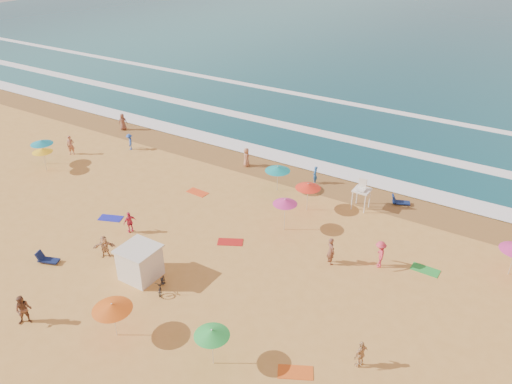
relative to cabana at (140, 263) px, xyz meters
The scene contains 12 objects.
ground 5.52m from the cabana, 54.81° to the left, with size 220.00×220.00×0.00m, color gold.
ocean 88.50m from the cabana, 87.97° to the left, with size 220.00×140.00×0.18m, color #0C4756.
wet_sand 17.25m from the cabana, 79.53° to the left, with size 220.00×220.00×0.00m, color olive.
surf_foam 25.96m from the cabana, 83.07° to the left, with size 200.00×18.70×0.05m.
cabana is the anchor object (origin of this frame).
cabana_roof 1.06m from the cabana, ahead, with size 2.20×2.20×0.12m, color silver.
bicycle 2.00m from the cabana, ahead, with size 0.58×1.67×0.88m, color black.
lifeguard_stand 16.91m from the cabana, 60.65° to the left, with size 1.20×1.20×2.10m, color white, non-canonical shape.
beach_umbrellas 7.87m from the cabana, 23.52° to the left, with size 60.72×26.42×0.78m.
loungers 11.14m from the cabana, ahead, with size 53.99×28.49×0.34m.
towels 3.27m from the cabana, 55.72° to the left, with size 51.17×26.27×0.03m.
beachgoers 9.46m from the cabana, 81.01° to the left, with size 44.44×27.93×2.13m.
Camera 1 is at (15.53, -21.24, 19.29)m, focal length 35.00 mm.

